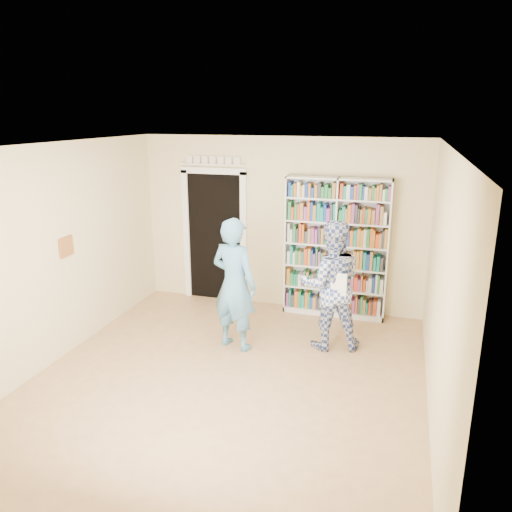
{
  "coord_description": "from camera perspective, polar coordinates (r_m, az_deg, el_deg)",
  "views": [
    {
      "loc": [
        1.82,
        -4.97,
        3.03
      ],
      "look_at": [
        0.08,
        0.9,
        1.27
      ],
      "focal_mm": 35.0,
      "sensor_mm": 36.0,
      "label": 1
    }
  ],
  "objects": [
    {
      "name": "wall_art",
      "position": [
        6.77,
        -20.87,
        1.01
      ],
      "size": [
        0.03,
        0.25,
        0.25
      ],
      "primitive_type": "cube",
      "color": "brown",
      "rests_on": "wall_left"
    },
    {
      "name": "wall_left",
      "position": [
        6.64,
        -21.99,
        0.17
      ],
      "size": [
        0.0,
        5.0,
        5.0
      ],
      "primitive_type": "plane",
      "rotation": [
        1.57,
        0.0,
        1.57
      ],
      "color": "beige",
      "rests_on": "floor"
    },
    {
      "name": "floor",
      "position": [
        6.1,
        -3.19,
        -13.81
      ],
      "size": [
        5.0,
        5.0,
        0.0
      ],
      "primitive_type": "plane",
      "color": "#A67650",
      "rests_on": "ground"
    },
    {
      "name": "bookshelf",
      "position": [
        7.62,
        9.12,
        0.96
      ],
      "size": [
        1.55,
        0.29,
        2.13
      ],
      "rotation": [
        0.0,
        0.0,
        0.32
      ],
      "color": "white",
      "rests_on": "floor"
    },
    {
      "name": "paper_sheet",
      "position": [
        6.3,
        9.42,
        -3.21
      ],
      "size": [
        0.2,
        0.04,
        0.29
      ],
      "primitive_type": "cube",
      "rotation": [
        0.0,
        0.0,
        -0.18
      ],
      "color": "white",
      "rests_on": "man_plaid"
    },
    {
      "name": "man_blue",
      "position": [
        6.5,
        -2.5,
        -3.26
      ],
      "size": [
        0.74,
        0.58,
        1.77
      ],
      "primitive_type": "imported",
      "rotation": [
        0.0,
        0.0,
        2.87
      ],
      "color": "#5089B3",
      "rests_on": "floor"
    },
    {
      "name": "wall_right",
      "position": [
        5.26,
        20.36,
        -3.66
      ],
      "size": [
        0.0,
        5.0,
        5.0
      ],
      "primitive_type": "plane",
      "rotation": [
        1.57,
        0.0,
        -1.57
      ],
      "color": "beige",
      "rests_on": "floor"
    },
    {
      "name": "wall_back",
      "position": [
        7.87,
        2.8,
        3.68
      ],
      "size": [
        4.5,
        0.0,
        4.5
      ],
      "primitive_type": "plane",
      "rotation": [
        1.57,
        0.0,
        0.0
      ],
      "color": "beige",
      "rests_on": "floor"
    },
    {
      "name": "doorway",
      "position": [
        8.21,
        -4.74,
        2.95
      ],
      "size": [
        1.1,
        0.08,
        2.43
      ],
      "color": "black",
      "rests_on": "floor"
    },
    {
      "name": "man_plaid",
      "position": [
        6.59,
        8.54,
        -3.32
      ],
      "size": [
        0.99,
        0.86,
        1.73
      ],
      "primitive_type": "imported",
      "rotation": [
        0.0,
        0.0,
        3.42
      ],
      "color": "navy",
      "rests_on": "floor"
    },
    {
      "name": "ceiling",
      "position": [
        5.3,
        -3.66,
        12.42
      ],
      "size": [
        5.0,
        5.0,
        0.0
      ],
      "primitive_type": "plane",
      "rotation": [
        3.14,
        0.0,
        0.0
      ],
      "color": "white",
      "rests_on": "wall_back"
    }
  ]
}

